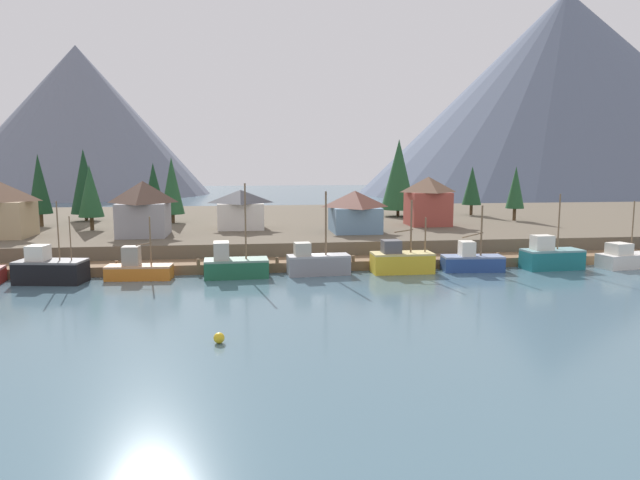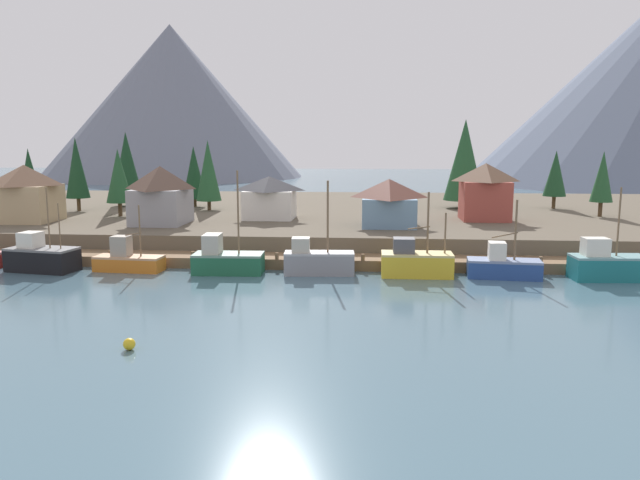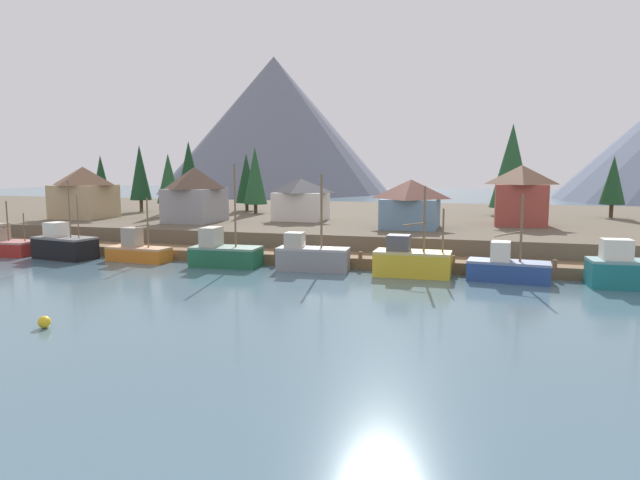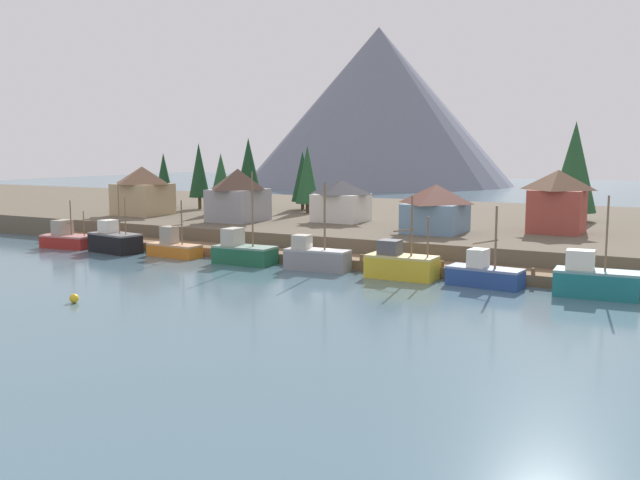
{
  "view_description": "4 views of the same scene",
  "coord_description": "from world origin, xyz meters",
  "px_view_note": "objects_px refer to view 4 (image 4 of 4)",
  "views": [
    {
      "loc": [
        -7.4,
        -58.83,
        11.41
      ],
      "look_at": [
        0.74,
        2.13,
        3.06
      ],
      "focal_mm": 32.52,
      "sensor_mm": 36.0,
      "label": 1
    },
    {
      "loc": [
        4.66,
        -55.96,
        11.81
      ],
      "look_at": [
        -0.08,
        1.66,
        2.63
      ],
      "focal_mm": 34.74,
      "sensor_mm": 36.0,
      "label": 2
    },
    {
      "loc": [
        14.38,
        -47.74,
        8.84
      ],
      "look_at": [
        -0.38,
        2.38,
        2.22
      ],
      "focal_mm": 31.38,
      "sensor_mm": 36.0,
      "label": 3
    },
    {
      "loc": [
        32.21,
        -59.45,
        11.55
      ],
      "look_at": [
        -1.22,
        1.49,
        2.51
      ],
      "focal_mm": 39.35,
      "sensor_mm": 36.0,
      "label": 4
    }
  ],
  "objects_px": {
    "fishing_boat_grey": "(316,258)",
    "house_blue": "(436,208)",
    "fishing_boat_blue": "(484,274)",
    "conifer_centre": "(303,176)",
    "fishing_boat_black": "(115,241)",
    "house_tan": "(143,190)",
    "house_red": "(557,201)",
    "conifer_near_right": "(307,175)",
    "fishing_boat_green": "(243,252)",
    "house_grey": "(238,194)",
    "fishing_boat_red": "(68,239)",
    "house_white": "(341,200)",
    "conifer_near_left": "(199,170)",
    "fishing_boat_orange": "(174,247)",
    "conifer_back_left": "(221,178)",
    "fishing_boat_teal": "(594,281)",
    "conifer_far_left": "(575,167)",
    "fishing_boat_yellow": "(401,265)",
    "conifer_back_right": "(164,176)",
    "conifer_mid_right": "(249,169)",
    "channel_buoy": "(74,298)"
  },
  "relations": [
    {
      "from": "house_blue",
      "to": "conifer_mid_right",
      "type": "distance_m",
      "value": 42.22
    },
    {
      "from": "conifer_mid_right",
      "to": "conifer_back_left",
      "type": "bearing_deg",
      "value": -72.72
    },
    {
      "from": "house_white",
      "to": "conifer_near_right",
      "type": "distance_m",
      "value": 13.46
    },
    {
      "from": "house_grey",
      "to": "fishing_boat_teal",
      "type": "bearing_deg",
      "value": -18.26
    },
    {
      "from": "fishing_boat_green",
      "to": "conifer_back_left",
      "type": "height_order",
      "value": "conifer_back_left"
    },
    {
      "from": "fishing_boat_blue",
      "to": "conifer_centre",
      "type": "distance_m",
      "value": 50.23
    },
    {
      "from": "fishing_boat_black",
      "to": "house_blue",
      "type": "height_order",
      "value": "house_blue"
    },
    {
      "from": "house_red",
      "to": "conifer_near_right",
      "type": "relative_size",
      "value": 0.71
    },
    {
      "from": "fishing_boat_red",
      "to": "conifer_far_left",
      "type": "bearing_deg",
      "value": 29.47
    },
    {
      "from": "fishing_boat_blue",
      "to": "house_white",
      "type": "relative_size",
      "value": 1.1
    },
    {
      "from": "fishing_boat_yellow",
      "to": "conifer_near_right",
      "type": "height_order",
      "value": "conifer_near_right"
    },
    {
      "from": "house_red",
      "to": "house_blue",
      "type": "relative_size",
      "value": 0.97
    },
    {
      "from": "fishing_boat_green",
      "to": "house_grey",
      "type": "xyz_separation_m",
      "value": [
        -10.92,
        14.64,
        4.67
      ]
    },
    {
      "from": "fishing_boat_yellow",
      "to": "conifer_far_left",
      "type": "distance_m",
      "value": 36.82
    },
    {
      "from": "house_red",
      "to": "house_blue",
      "type": "xyz_separation_m",
      "value": [
        -11.62,
        -6.2,
        -0.79
      ]
    },
    {
      "from": "fishing_boat_blue",
      "to": "house_tan",
      "type": "xyz_separation_m",
      "value": [
        -52.13,
        15.18,
        4.86
      ]
    },
    {
      "from": "fishing_boat_orange",
      "to": "channel_buoy",
      "type": "distance_m",
      "value": 23.13
    },
    {
      "from": "fishing_boat_blue",
      "to": "fishing_boat_orange",
      "type": "bearing_deg",
      "value": -175.25
    },
    {
      "from": "conifer_near_left",
      "to": "conifer_back_left",
      "type": "bearing_deg",
      "value": -33.11
    },
    {
      "from": "house_tan",
      "to": "conifer_far_left",
      "type": "xyz_separation_m",
      "value": [
        53.6,
        19.64,
        3.39
      ]
    },
    {
      "from": "fishing_boat_green",
      "to": "fishing_boat_yellow",
      "type": "xyz_separation_m",
      "value": [
        17.06,
        0.16,
        0.04
      ]
    },
    {
      "from": "conifer_centre",
      "to": "conifer_near_right",
      "type": "bearing_deg",
      "value": -52.27
    },
    {
      "from": "fishing_boat_red",
      "to": "house_blue",
      "type": "relative_size",
      "value": 0.93
    },
    {
      "from": "fishing_boat_black",
      "to": "house_tan",
      "type": "distance_m",
      "value": 19.31
    },
    {
      "from": "conifer_back_left",
      "to": "conifer_back_right",
      "type": "height_order",
      "value": "conifer_back_right"
    },
    {
      "from": "house_blue",
      "to": "conifer_back_right",
      "type": "height_order",
      "value": "conifer_back_right"
    },
    {
      "from": "fishing_boat_black",
      "to": "house_white",
      "type": "bearing_deg",
      "value": 59.23
    },
    {
      "from": "house_white",
      "to": "channel_buoy",
      "type": "xyz_separation_m",
      "value": [
        -1.35,
        -41.68,
        -4.8
      ]
    },
    {
      "from": "conifer_back_left",
      "to": "channel_buoy",
      "type": "bearing_deg",
      "value": -67.15
    },
    {
      "from": "fishing_boat_grey",
      "to": "house_blue",
      "type": "xyz_separation_m",
      "value": [
        6.74,
        14.72,
        3.98
      ]
    },
    {
      "from": "fishing_boat_grey",
      "to": "fishing_boat_blue",
      "type": "bearing_deg",
      "value": -4.26
    },
    {
      "from": "house_white",
      "to": "conifer_back_right",
      "type": "relative_size",
      "value": 0.74
    },
    {
      "from": "fishing_boat_grey",
      "to": "conifer_near_right",
      "type": "bearing_deg",
      "value": 117.38
    },
    {
      "from": "fishing_boat_orange",
      "to": "conifer_centre",
      "type": "height_order",
      "value": "conifer_centre"
    },
    {
      "from": "house_red",
      "to": "conifer_far_left",
      "type": "bearing_deg",
      "value": 92.23
    },
    {
      "from": "house_blue",
      "to": "conifer_near_left",
      "type": "height_order",
      "value": "conifer_near_left"
    },
    {
      "from": "fishing_boat_red",
      "to": "conifer_centre",
      "type": "bearing_deg",
      "value": 64.46
    },
    {
      "from": "fishing_boat_blue",
      "to": "conifer_back_left",
      "type": "relative_size",
      "value": 0.82
    },
    {
      "from": "fishing_boat_grey",
      "to": "conifer_mid_right",
      "type": "bearing_deg",
      "value": 128.74
    },
    {
      "from": "fishing_boat_grey",
      "to": "house_grey",
      "type": "distance_m",
      "value": 24.47
    },
    {
      "from": "fishing_boat_blue",
      "to": "house_white",
      "type": "height_order",
      "value": "house_white"
    },
    {
      "from": "fishing_boat_grey",
      "to": "conifer_far_left",
      "type": "height_order",
      "value": "conifer_far_left"
    },
    {
      "from": "house_grey",
      "to": "house_tan",
      "type": "bearing_deg",
      "value": 177.8
    },
    {
      "from": "fishing_boat_blue",
      "to": "conifer_near_left",
      "type": "height_order",
      "value": "conifer_near_left"
    },
    {
      "from": "channel_buoy",
      "to": "fishing_boat_blue",
      "type": "bearing_deg",
      "value": 40.04
    },
    {
      "from": "fishing_boat_yellow",
      "to": "conifer_back_right",
      "type": "relative_size",
      "value": 0.89
    },
    {
      "from": "fishing_boat_grey",
      "to": "conifer_back_left",
      "type": "distance_m",
      "value": 34.96
    },
    {
      "from": "fishing_boat_black",
      "to": "conifer_mid_right",
      "type": "relative_size",
      "value": 0.72
    },
    {
      "from": "house_tan",
      "to": "conifer_mid_right",
      "type": "bearing_deg",
      "value": 75.22
    },
    {
      "from": "fishing_boat_red",
      "to": "conifer_far_left",
      "type": "distance_m",
      "value": 62.58
    }
  ]
}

